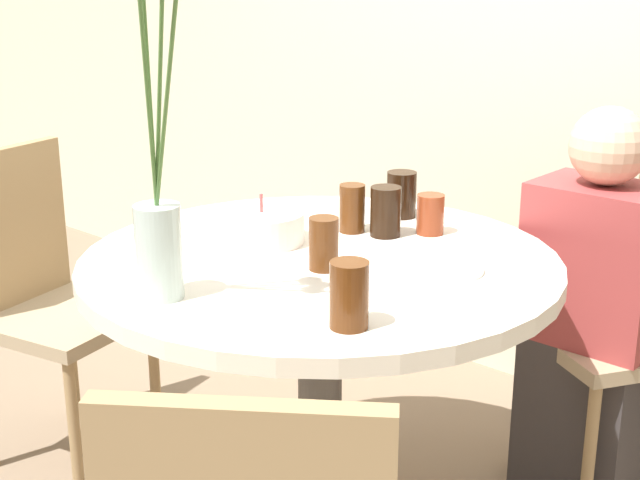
% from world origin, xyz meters
% --- Properties ---
extents(wall_back, '(8.00, 0.05, 2.60)m').
position_xyz_m(wall_back, '(0.00, 1.19, 1.30)').
color(wall_back, beige).
rests_on(wall_back, ground_plane).
extents(dining_table, '(1.12, 1.12, 0.77)m').
position_xyz_m(dining_table, '(0.00, 0.00, 0.63)').
color(dining_table, silver).
rests_on(dining_table, ground_plane).
extents(chair_right_flank, '(0.48, 0.48, 0.92)m').
position_xyz_m(chair_right_flank, '(-0.89, -0.20, 0.52)').
color(chair_right_flank, '#9E896B').
rests_on(chair_right_flank, ground_plane).
extents(birthday_cake, '(0.21, 0.21, 0.12)m').
position_xyz_m(birthday_cake, '(-0.18, -0.01, 0.80)').
color(birthday_cake, white).
rests_on(birthday_cake, dining_table).
extents(flower_vase, '(0.27, 0.18, 0.74)m').
position_xyz_m(flower_vase, '(-0.03, -0.43, 1.03)').
color(flower_vase, '#B2C6C1').
rests_on(flower_vase, dining_table).
extents(side_plate, '(0.20, 0.20, 0.01)m').
position_xyz_m(side_plate, '(0.26, 0.10, 0.77)').
color(side_plate, white).
rests_on(side_plate, dining_table).
extents(drink_glass_0, '(0.07, 0.07, 0.12)m').
position_xyz_m(drink_glass_0, '(0.07, -0.06, 0.83)').
color(drink_glass_0, '#51280F').
rests_on(drink_glass_0, dining_table).
extents(drink_glass_1, '(0.07, 0.07, 0.10)m').
position_xyz_m(drink_glass_1, '(0.09, 0.32, 0.82)').
color(drink_glass_1, maroon).
rests_on(drink_glass_1, dining_table).
extents(drink_glass_2, '(0.08, 0.08, 0.12)m').
position_xyz_m(drink_glass_2, '(-0.06, 0.40, 0.83)').
color(drink_glass_2, black).
rests_on(drink_glass_2, dining_table).
extents(drink_glass_3, '(0.07, 0.07, 0.12)m').
position_xyz_m(drink_glass_3, '(-0.07, 0.20, 0.83)').
color(drink_glass_3, '#51280F').
rests_on(drink_glass_3, dining_table).
extents(drink_glass_4, '(0.08, 0.08, 0.13)m').
position_xyz_m(drink_glass_4, '(0.01, 0.23, 0.83)').
color(drink_glass_4, black).
rests_on(drink_glass_4, dining_table).
extents(drink_glass_5, '(0.07, 0.07, 0.13)m').
position_xyz_m(drink_glass_5, '(0.32, -0.28, 0.83)').
color(drink_glass_5, '#51280F').
rests_on(drink_glass_5, dining_table).
extents(person_woman, '(0.34, 0.24, 1.08)m').
position_xyz_m(person_woman, '(0.39, 0.65, 0.51)').
color(person_woman, '#383333').
rests_on(person_woman, ground_plane).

